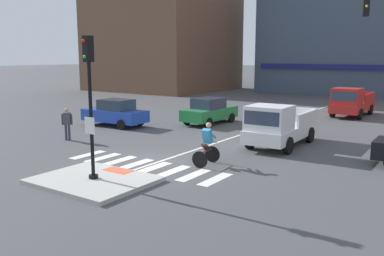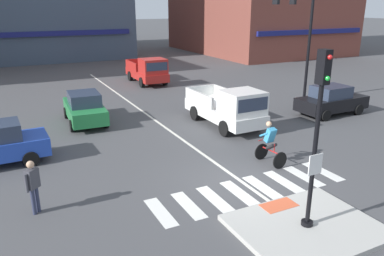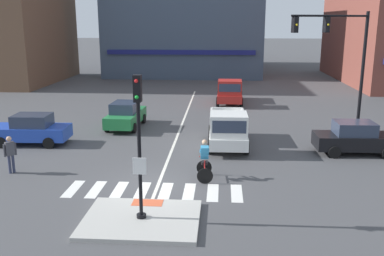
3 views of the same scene
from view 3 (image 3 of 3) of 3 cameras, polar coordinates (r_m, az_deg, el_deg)
ground_plane at (r=17.77m, az=-4.75°, el=-7.55°), size 300.00×300.00×0.00m
traffic_island at (r=14.78m, az=-6.70°, el=-11.93°), size 3.86×3.08×0.15m
tactile_pad_front at (r=15.81m, az=-5.91°, el=-9.80°), size 1.10×0.60×0.01m
signal_pole at (r=13.75m, az=-7.05°, el=-0.86°), size 0.44×0.38×4.76m
crosswalk_stripe_a at (r=17.98m, az=-15.44°, el=-7.76°), size 0.44×1.80×0.01m
crosswalk_stripe_b at (r=17.70m, az=-12.58°, el=-7.93°), size 0.44×1.80×0.01m
crosswalk_stripe_c at (r=17.46m, az=-9.63°, el=-8.09°), size 0.44×1.80×0.01m
crosswalk_stripe_d at (r=17.28m, az=-6.60°, el=-8.23°), size 0.44×1.80×0.01m
crosswalk_stripe_e at (r=17.14m, az=-3.51°, el=-8.35°), size 0.44×1.80×0.01m
crosswalk_stripe_f at (r=17.04m, az=-0.38°, el=-8.45°), size 0.44×1.80×0.01m
crosswalk_stripe_g at (r=17.00m, az=2.77°, el=-8.52°), size 0.44×1.80×0.01m
crosswalk_stripe_h at (r=17.01m, az=5.94°, el=-8.57°), size 0.44×1.80×0.01m
lane_centre_line at (r=27.24m, az=-1.46°, el=0.19°), size 0.14×28.00×0.01m
traffic_light_mast at (r=24.94m, az=19.32°, el=9.37°), size 4.45×1.98×7.01m
building_corner_right at (r=59.37m, az=-0.48°, el=13.69°), size 18.89×22.50×12.28m
car_blue_cross_left at (r=24.80m, az=-20.54°, el=-0.19°), size 4.15×1.95×1.64m
car_black_cross_right at (r=23.06m, az=20.86°, el=-1.24°), size 4.14×1.91×1.64m
car_green_westbound_far at (r=27.12m, az=-8.78°, el=1.71°), size 2.00×4.18×1.64m
pickup_truck_red_eastbound_distant at (r=34.57m, az=5.01°, el=4.76°), size 2.13×5.13×2.08m
pickup_truck_white_eastbound_mid at (r=22.57m, az=4.78°, el=-0.24°), size 2.12×5.13×2.08m
cyclist at (r=18.14m, az=1.68°, el=-4.12°), size 0.74×1.14×1.68m
pedestrian_at_curb_left at (r=20.37m, az=-22.93°, el=-2.89°), size 0.44×0.40×1.67m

